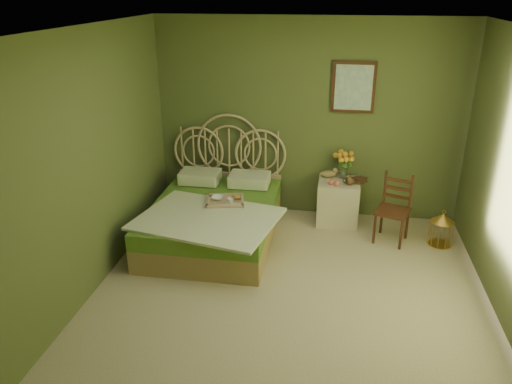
% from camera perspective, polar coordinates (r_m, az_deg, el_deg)
% --- Properties ---
extents(floor, '(4.50, 4.50, 0.00)m').
position_cam_1_polar(floor, '(5.09, 3.62, -12.66)').
color(floor, '#C4B98D').
rests_on(floor, ground).
extents(ceiling, '(4.50, 4.50, 0.00)m').
position_cam_1_polar(ceiling, '(4.17, 4.53, 17.94)').
color(ceiling, silver).
rests_on(ceiling, wall_back).
extents(wall_back, '(4.00, 0.00, 4.00)m').
position_cam_1_polar(wall_back, '(6.61, 5.95, 8.16)').
color(wall_back, '#505C30').
rests_on(wall_back, floor).
extents(wall_left, '(0.00, 4.50, 4.50)m').
position_cam_1_polar(wall_left, '(5.04, -19.24, 2.38)').
color(wall_left, '#505C30').
rests_on(wall_left, floor).
extents(wall_art, '(0.54, 0.04, 0.64)m').
position_cam_1_polar(wall_art, '(6.48, 11.09, 11.66)').
color(wall_art, black).
rests_on(wall_art, wall_back).
extents(bed, '(1.71, 2.17, 1.34)m').
position_cam_1_polar(bed, '(6.19, -4.78, -2.73)').
color(bed, '#9E824F').
rests_on(bed, floor).
extents(nightstand, '(0.53, 0.53, 1.01)m').
position_cam_1_polar(nightstand, '(6.65, 9.42, -0.49)').
color(nightstand, beige).
rests_on(nightstand, floor).
extents(chair, '(0.47, 0.47, 0.84)m').
position_cam_1_polar(chair, '(6.29, 15.36, -1.33)').
color(chair, black).
rests_on(chair, floor).
extents(birdcage, '(0.27, 0.27, 0.42)m').
position_cam_1_polar(birdcage, '(6.43, 20.41, -4.05)').
color(birdcage, gold).
rests_on(birdcage, floor).
extents(book_lower, '(0.23, 0.25, 0.02)m').
position_cam_1_polar(book_lower, '(6.58, 11.07, 1.30)').
color(book_lower, '#381E0F').
rests_on(book_lower, nightstand).
extents(book_upper, '(0.22, 0.27, 0.02)m').
position_cam_1_polar(book_upper, '(6.57, 11.08, 1.47)').
color(book_upper, '#472819').
rests_on(book_upper, nightstand).
extents(cereal_bowl, '(0.15, 0.15, 0.04)m').
position_cam_1_polar(cereal_bowl, '(6.08, -4.39, -0.67)').
color(cereal_bowl, white).
rests_on(cereal_bowl, bed).
extents(coffee_cup, '(0.10, 0.10, 0.07)m').
position_cam_1_polar(coffee_cup, '(5.94, -2.95, -1.04)').
color(coffee_cup, white).
rests_on(coffee_cup, bed).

